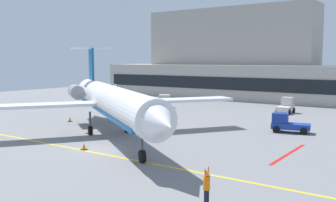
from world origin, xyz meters
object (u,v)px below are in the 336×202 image
at_px(regional_jet, 110,100).
at_px(pushback_tractor, 287,124).
at_px(belt_loader, 286,106).
at_px(marshaller, 207,188).
at_px(baggage_tug, 160,101).

bearing_deg(regional_jet, pushback_tractor, 40.03).
xyz_separation_m(belt_loader, marshaller, (8.11, -36.45, 0.10)).
bearing_deg(marshaller, pushback_tractor, 98.60).
bearing_deg(marshaller, regional_jet, 146.77).
height_order(regional_jet, pushback_tractor, regional_jet).
distance_m(regional_jet, baggage_tug, 22.73).
xyz_separation_m(baggage_tug, marshaller, (26.09, -31.66, 0.15)).
height_order(belt_loader, marshaller, belt_loader).
xyz_separation_m(regional_jet, baggage_tug, (-9.24, 20.62, -2.50)).
bearing_deg(regional_jet, belt_loader, 71.03).
relative_size(belt_loader, marshaller, 1.56).
height_order(regional_jet, belt_loader, regional_jet).
xyz_separation_m(regional_jet, belt_loader, (8.73, 25.41, -2.45)).
height_order(baggage_tug, pushback_tractor, baggage_tug).
bearing_deg(baggage_tug, pushback_tractor, -22.29).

